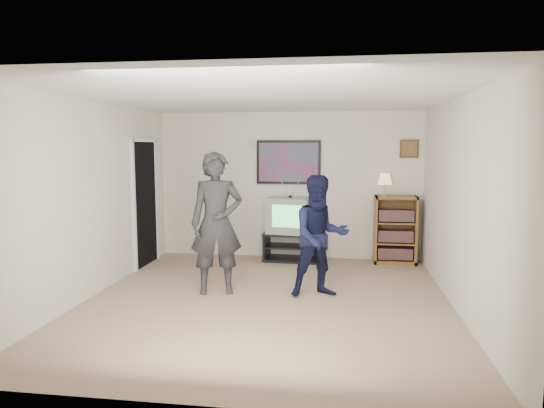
% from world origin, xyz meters
% --- Properties ---
extents(room_shell, '(4.51, 5.00, 2.51)m').
position_xyz_m(room_shell, '(0.00, 0.35, 1.25)').
color(room_shell, '#94765E').
rests_on(room_shell, ground).
extents(media_stand, '(0.98, 0.58, 0.48)m').
position_xyz_m(media_stand, '(0.10, 2.23, 0.24)').
color(media_stand, black).
rests_on(media_stand, room_shell).
extents(crt_television, '(0.79, 0.70, 0.59)m').
position_xyz_m(crt_television, '(0.06, 2.23, 0.77)').
color(crt_television, gray).
rests_on(crt_television, media_stand).
extents(bookshelf, '(0.68, 0.39, 1.11)m').
position_xyz_m(bookshelf, '(1.79, 2.28, 0.56)').
color(bookshelf, brown).
rests_on(bookshelf, room_shell).
extents(table_lamp, '(0.23, 0.23, 0.37)m').
position_xyz_m(table_lamp, '(1.60, 2.28, 1.30)').
color(table_lamp, beige).
rests_on(table_lamp, bookshelf).
extents(person_tall, '(0.77, 0.61, 1.85)m').
position_xyz_m(person_tall, '(-0.70, 0.28, 0.92)').
color(person_tall, '#262728').
rests_on(person_tall, room_shell).
extents(person_short, '(0.91, 0.80, 1.56)m').
position_xyz_m(person_short, '(0.64, 0.31, 0.78)').
color(person_short, black).
rests_on(person_short, room_shell).
extents(controller_left, '(0.07, 0.12, 0.03)m').
position_xyz_m(controller_left, '(-0.75, 0.54, 1.18)').
color(controller_left, white).
rests_on(controller_left, person_tall).
extents(controller_right, '(0.07, 0.12, 0.03)m').
position_xyz_m(controller_right, '(0.70, 0.53, 1.13)').
color(controller_right, white).
rests_on(controller_right, person_short).
extents(poster, '(1.10, 0.03, 0.75)m').
position_xyz_m(poster, '(0.00, 2.48, 1.65)').
color(poster, black).
rests_on(poster, room_shell).
extents(air_vent, '(0.28, 0.02, 0.14)m').
position_xyz_m(air_vent, '(-0.55, 2.48, 1.95)').
color(air_vent, white).
rests_on(air_vent, room_shell).
extents(small_picture, '(0.30, 0.03, 0.30)m').
position_xyz_m(small_picture, '(2.00, 2.48, 1.88)').
color(small_picture, '#412714').
rests_on(small_picture, room_shell).
extents(doorway, '(0.03, 0.85, 2.00)m').
position_xyz_m(doorway, '(-2.23, 1.60, 1.00)').
color(doorway, black).
rests_on(doorway, room_shell).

